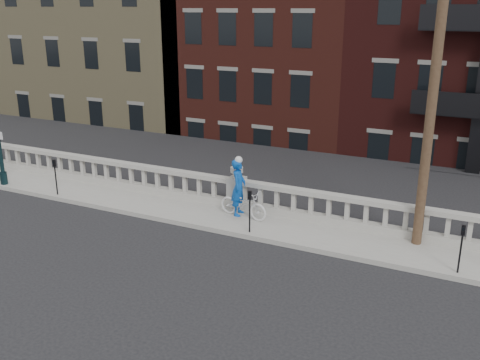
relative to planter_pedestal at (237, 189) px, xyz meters
The scene contains 11 objects.
ground 4.04m from the planter_pedestal, 90.00° to the right, with size 120.00×120.00×0.00m, color black.
sidewalk 1.21m from the planter_pedestal, 90.00° to the right, with size 32.00×2.20×0.15m, color gray.
balustrade 0.19m from the planter_pedestal, ahead, with size 28.00×0.34×1.03m.
planter_pedestal is the anchor object (origin of this frame).
lower_level 19.19m from the planter_pedestal, 88.31° to the left, with size 80.00×44.00×20.80m.
utility_pole 7.61m from the planter_pedestal, ahead, with size 1.60×0.28×10.00m.
parking_meter_a 6.92m from the planter_pedestal, 164.92° to the right, with size 0.10×0.09×1.36m.
parking_meter_b 2.25m from the planter_pedestal, 53.26° to the right, with size 0.10×0.09×1.36m.
parking_meter_c 7.70m from the planter_pedestal, 13.52° to the right, with size 0.10×0.09×1.36m.
bicycle 1.00m from the planter_pedestal, 50.56° to the right, with size 0.63×1.81×0.95m, color silver.
cyclist 0.76m from the planter_pedestal, 58.40° to the right, with size 0.71×0.47×1.95m, color #0B48A9.
Camera 1 is at (7.89, -11.91, 6.93)m, focal length 40.00 mm.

